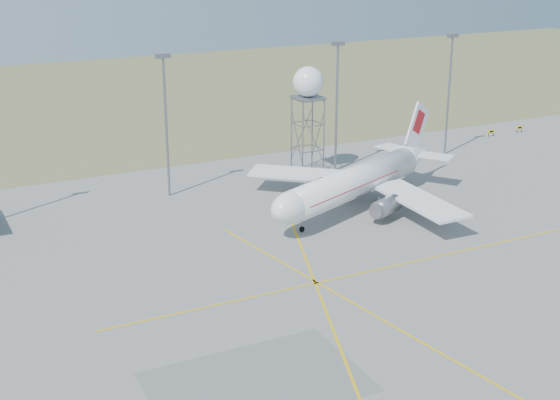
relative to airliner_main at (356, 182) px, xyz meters
name	(u,v)px	position (x,y,z in m)	size (l,w,h in m)	color
grass_strip	(105,99)	(-11.23, 90.87, -3.81)	(400.00, 120.00, 0.03)	#586035
mast_b	(166,114)	(-21.23, 16.87, 8.24)	(2.20, 0.50, 20.50)	slate
mast_c	(337,96)	(6.77, 16.87, 8.24)	(2.20, 0.50, 20.50)	slate
mast_d	(449,85)	(28.77, 16.87, 8.24)	(2.20, 0.50, 20.50)	slate
taxi_sign_near	(491,132)	(44.37, 22.86, -2.94)	(1.60, 0.17, 1.20)	black
taxi_sign_far	(519,128)	(51.37, 22.86, -2.94)	(1.60, 0.17, 1.20)	black
airliner_main	(356,182)	(0.00, 0.00, 0.00)	(35.07, 32.74, 12.49)	white
radar_tower	(308,114)	(2.05, 17.63, 5.70)	(4.69, 4.69, 16.98)	slate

